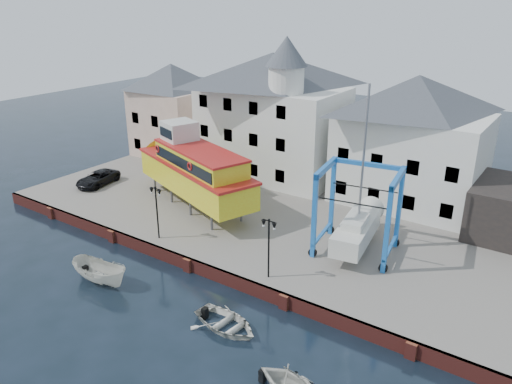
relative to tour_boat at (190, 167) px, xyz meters
The scene contains 13 objects.
ground 11.23m from the tour_boat, 49.85° to the right, with size 140.00×140.00×0.00m, color black.
hardstanding 8.30m from the tour_boat, 24.75° to the left, with size 44.00×22.00×1.00m, color slate.
quay_wall 10.97m from the tour_boat, 49.47° to the right, with size 44.00×0.47×1.00m.
building_pink 15.26m from the tour_boat, 138.32° to the left, with size 8.00×7.00×10.30m.
building_white_main 11.05m from the tour_boat, 80.19° to the left, with size 14.00×8.30×14.00m.
building_white_right 19.33m from the tour_boat, 35.24° to the left, with size 12.00×8.00×11.20m.
lamp_post_left 7.24m from the tour_boat, 68.25° to the right, with size 1.12×0.32×4.20m.
lamp_post_right 14.35m from the tour_boat, 27.92° to the right, with size 1.12×0.32×4.20m.
tour_boat is the anchor object (origin of this frame).
travel_lift 15.82m from the tour_boat, ahead, with size 6.20×8.15×11.98m.
van 10.96m from the tour_boat, behind, with size 2.16×4.68×1.30m, color black.
motorboat_a 13.47m from the tour_boat, 77.32° to the right, with size 1.75×4.65×1.80m, color silver.
motorboat_b 17.82m from the tour_boat, 41.87° to the right, with size 3.08×4.31×0.89m, color silver.
Camera 1 is at (21.51, -22.67, 18.24)m, focal length 35.00 mm.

